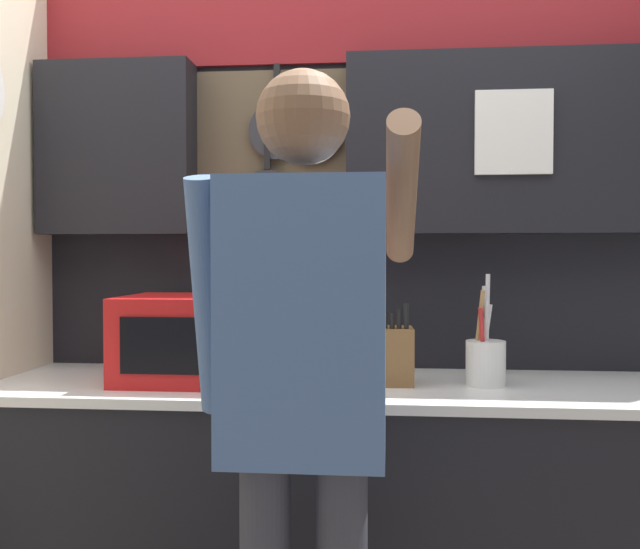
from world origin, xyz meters
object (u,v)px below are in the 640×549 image
object	(u,v)px
knife_block	(395,355)
utensil_crock	(485,360)
microwave	(196,338)
person	(304,376)

from	to	relation	value
knife_block	utensil_crock	bearing A→B (deg)	0.16
microwave	person	world-z (taller)	person
knife_block	utensil_crock	size ratio (longest dim) A/B	0.74
utensil_crock	person	bearing A→B (deg)	-128.13
utensil_crock	microwave	bearing A→B (deg)	-179.90
knife_block	person	bearing A→B (deg)	-108.91
microwave	knife_block	bearing A→B (deg)	0.08
person	utensil_crock	bearing A→B (deg)	51.87
microwave	knife_block	size ratio (longest dim) A/B	1.79
microwave	knife_block	xyz separation A→B (m)	(0.65, 0.00, -0.05)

